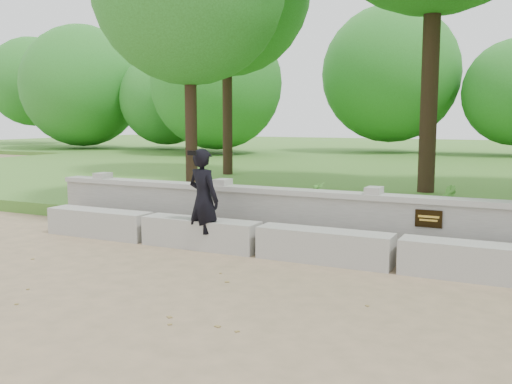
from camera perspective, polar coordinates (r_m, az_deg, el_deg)
ground at (r=6.01m, az=9.90°, el=-11.96°), size 80.00×80.00×0.00m
lawn at (r=19.61m, az=21.38°, el=1.40°), size 40.00×22.00×0.25m
concrete_bench at (r=7.72m, az=13.89°, el=-5.98°), size 11.90×0.45×0.45m
parapet_wall at (r=8.34m, az=14.96°, el=-3.35°), size 12.50×0.35×0.90m
man_main at (r=8.58m, az=-5.28°, el=-0.77°), size 0.64×0.58×1.54m
shrub_a at (r=10.06m, az=-2.42°, el=-0.71°), size 0.40×0.40×0.64m
shrub_b at (r=9.89m, az=18.49°, el=-1.19°), size 0.33×0.39×0.65m
shrub_d at (r=9.82m, az=6.03°, el=-0.90°), size 0.48×0.49×0.65m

